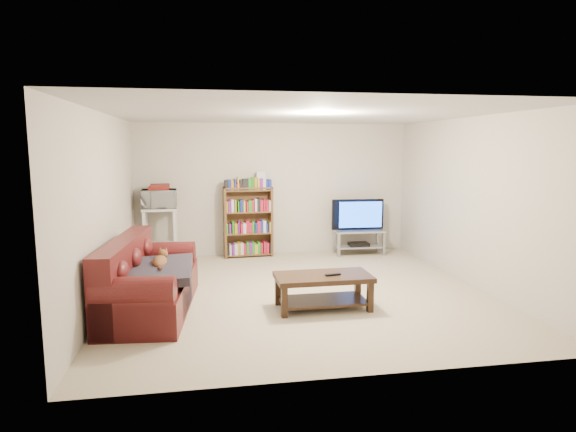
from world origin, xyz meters
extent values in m
plane|color=#C6B593|center=(0.00, 0.00, 0.00)|extent=(5.00, 5.00, 0.00)
plane|color=white|center=(0.00, 0.00, 2.40)|extent=(5.00, 5.00, 0.00)
plane|color=beige|center=(0.00, 2.50, 1.20)|extent=(5.00, 0.00, 5.00)
plane|color=beige|center=(0.00, -2.50, 1.20)|extent=(5.00, 0.00, 5.00)
plane|color=beige|center=(-2.50, 0.00, 1.20)|extent=(0.00, 5.00, 5.00)
plane|color=beige|center=(2.50, 0.00, 1.20)|extent=(0.00, 5.00, 5.00)
cube|color=#4F1415|center=(-1.92, -0.41, 0.20)|extent=(1.07, 2.13, 0.39)
cube|color=#4F1415|center=(-2.23, -0.39, 0.45)|extent=(0.44, 2.07, 0.86)
cube|color=#4F1415|center=(-2.00, -1.32, 0.26)|extent=(0.86, 0.31, 0.51)
cube|color=#4F1415|center=(-1.84, 0.49, 0.26)|extent=(0.86, 0.31, 0.51)
cube|color=#2D2934|center=(-1.83, -0.56, 0.52)|extent=(0.80, 1.04, 0.18)
cube|color=black|center=(0.15, -0.71, 0.40)|extent=(1.18, 0.60, 0.06)
cube|color=black|center=(0.15, -0.71, 0.10)|extent=(1.06, 0.54, 0.03)
cube|color=black|center=(-0.37, -0.95, 0.18)|extent=(0.07, 0.07, 0.37)
cube|color=black|center=(0.67, -0.94, 0.18)|extent=(0.07, 0.07, 0.37)
cube|color=black|center=(-0.38, -0.49, 0.18)|extent=(0.07, 0.07, 0.37)
cube|color=black|center=(0.67, -0.47, 0.18)|extent=(0.07, 0.07, 0.37)
cube|color=black|center=(0.25, -0.76, 0.44)|extent=(0.20, 0.08, 0.02)
cube|color=#999EA3|center=(1.52, 2.12, 0.44)|extent=(0.92, 0.43, 0.03)
cube|color=#999EA3|center=(1.52, 2.12, 0.15)|extent=(0.87, 0.41, 0.02)
cube|color=gray|center=(1.09, 1.96, 0.23)|extent=(0.05, 0.05, 0.45)
cube|color=gray|center=(1.94, 1.94, 0.23)|extent=(0.05, 0.05, 0.45)
cube|color=gray|center=(1.10, 2.31, 0.23)|extent=(0.05, 0.05, 0.45)
cube|color=gray|center=(1.95, 2.29, 0.23)|extent=(0.05, 0.05, 0.45)
imported|color=black|center=(1.52, 2.12, 0.74)|extent=(0.98, 0.15, 0.56)
cube|color=black|center=(1.52, 2.12, 0.19)|extent=(0.37, 0.26, 0.06)
cube|color=brown|center=(-0.92, 2.28, 0.63)|extent=(0.05, 0.27, 1.26)
cube|color=brown|center=(-0.09, 2.32, 0.63)|extent=(0.05, 0.27, 1.26)
cube|color=brown|center=(-0.51, 2.30, 1.25)|extent=(0.89, 0.32, 0.03)
cube|color=maroon|center=(-0.70, 2.29, 1.30)|extent=(0.26, 0.21, 0.07)
cube|color=silver|center=(-2.04, 2.18, 0.91)|extent=(0.60, 0.44, 0.04)
cube|color=silver|center=(-2.04, 2.18, 0.30)|extent=(0.54, 0.40, 0.03)
cube|color=silver|center=(-2.28, 2.00, 0.45)|extent=(0.05, 0.05, 0.89)
cube|color=silver|center=(-1.78, 2.02, 0.45)|extent=(0.05, 0.05, 0.89)
cube|color=silver|center=(-2.29, 2.35, 0.45)|extent=(0.05, 0.05, 0.89)
cube|color=silver|center=(-1.79, 2.36, 0.45)|extent=(0.05, 0.05, 0.89)
imported|color=silver|center=(-2.04, 2.18, 1.09)|extent=(0.59, 0.41, 0.32)
cube|color=maroon|center=(-2.04, 2.18, 1.28)|extent=(0.35, 0.31, 0.05)
camera|label=1|loc=(-1.24, -6.27, 1.97)|focal=30.00mm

